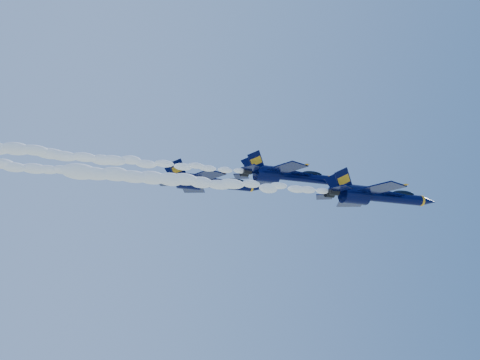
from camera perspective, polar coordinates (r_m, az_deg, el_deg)
name	(u,v)px	position (r m, az deg, el deg)	size (l,w,h in m)	color
jet_lead	(376,196)	(88.99, 12.79, -1.47)	(18.13, 14.87, 6.74)	black
smoke_trail_jet_lead	(207,182)	(78.34, -3.18, -0.16)	(35.70, 2.02, 1.82)	white
jet_second	(287,175)	(91.63, 4.45, 0.44)	(16.64, 13.65, 6.18)	black
smoke_trail_jet_second	(122,160)	(84.67, -11.13, 1.85)	(35.70, 1.85, 1.67)	white
jet_third	(209,183)	(101.00, -2.93, -0.25)	(17.77, 14.58, 6.60)	black
smoke_trail_jet_third	(51,170)	(96.86, -17.46, 0.95)	(35.70, 1.98, 1.78)	white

